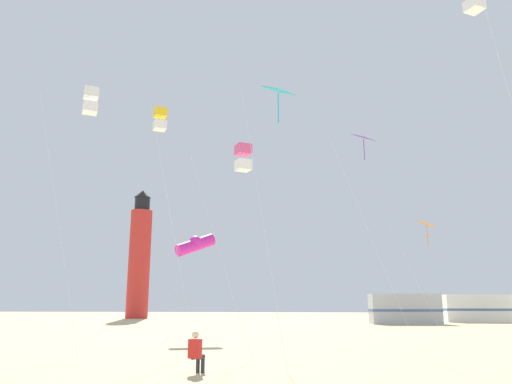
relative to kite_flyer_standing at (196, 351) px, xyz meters
The scene contains 11 objects.
kite_flyer_standing is the anchor object (origin of this frame).
kite_box_white 12.62m from the kite_flyer_standing, 141.56° to the left, with size 2.87×2.13×11.15m.
kite_diamond_cyan 8.65m from the kite_flyer_standing, 35.03° to the left, with size 1.88×1.88×9.39m.
kite_diamond_orange 16.72m from the kite_flyer_standing, 52.79° to the left, with size 2.59×2.59×6.32m.
kite_box_gold 14.06m from the kite_flyer_standing, 115.77° to the left, with size 2.45×2.45×11.63m.
kite_diamond_violet 14.43m from the kite_flyer_standing, 57.05° to the left, with size 3.51×2.57×10.29m.
kite_box_rainbow 9.32m from the kite_flyer_standing, 84.49° to the left, with size 2.81×2.57×8.59m.
kite_tube_magenta 14.67m from the kite_flyer_standing, 103.59° to the left, with size 2.90×2.88×5.96m.
lighthouse_distant 52.00m from the kite_flyer_standing, 111.33° to the left, with size 2.80×2.80×16.80m.
rv_van_silver 36.51m from the kite_flyer_standing, 70.42° to the left, with size 6.61×2.85×2.80m.
rv_van_white 45.05m from the kite_flyer_standing, 62.69° to the left, with size 6.57×2.73×2.80m.
Camera 1 is at (1.86, -6.27, 1.94)m, focal length 34.13 mm.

